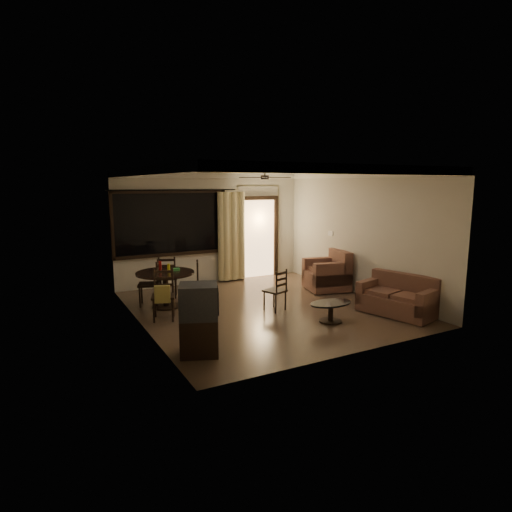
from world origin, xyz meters
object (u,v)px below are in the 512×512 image
coffee_table (331,309)px  tv_cabinet (199,319)px  dining_chair_south (164,304)px  armchair (329,274)px  dining_chair_west (150,292)px  dining_chair_north (168,285)px  side_chair (275,298)px  sofa (399,299)px  dining_table (165,279)px  dining_chair_east (207,292)px

coffee_table → tv_cabinet: bearing=-174.1°
dining_chair_south → armchair: bearing=25.3°
dining_chair_west → dining_chair_north: (0.53, 0.46, 0.00)m
armchair → side_chair: armchair is taller
dining_chair_south → tv_cabinet: size_ratio=0.89×
dining_chair_north → armchair: (3.61, -1.15, 0.10)m
dining_chair_north → sofa: (3.61, -3.37, 0.02)m
dining_chair_west → dining_chair_north: bearing=150.4°
armchair → coffee_table: 2.48m
dining_table → armchair: size_ratio=1.06×
coffee_table → sofa: bearing=-9.0°
dining_chair_south → dining_chair_north: same height
tv_cabinet → armchair: tv_cabinet is taller
armchair → dining_chair_west: bearing=-175.6°
armchair → coffee_table: size_ratio=1.32×
dining_chair_north → coffee_table: (2.13, -3.13, -0.04)m
dining_chair_south → sofa: 4.54m
sofa → side_chair: (-2.00, 1.35, -0.05)m
side_chair → tv_cabinet: bearing=13.6°
dining_chair_north → sofa: size_ratio=0.61×
dining_chair_south → coffee_table: size_ratio=1.12×
side_chair → dining_chair_north: bearing=-70.9°
dining_chair_north → armchair: bearing=-177.8°
side_chair → armchair: bearing=-176.1°
sofa → armchair: bearing=75.3°
dining_chair_east → dining_chair_north: size_ratio=1.00×
dining_chair_west → armchair: bearing=100.3°
dining_chair_north → sofa: bearing=156.8°
dining_chair_east → dining_chair_north: 1.15m
armchair → coffee_table: armchair is taller
dining_chair_west → dining_chair_north: same height
tv_cabinet → coffee_table: tv_cabinet is taller
dining_chair_east → sofa: size_ratio=0.61×
dining_table → side_chair: bearing=-34.4°
dining_chair_north → coffee_table: 3.79m
dining_table → dining_chair_north: (0.27, 0.74, -0.30)m
sofa → dining_chair_west: bearing=130.4°
dining_chair_north → tv_cabinet: size_ratio=0.89×
coffee_table → dining_chair_north: bearing=124.2°
dining_chair_west → dining_chair_east: size_ratio=1.00×
dining_chair_west → dining_chair_east: (1.05, -0.57, 0.00)m
dining_chair_west → tv_cabinet: 2.97m
armchair → side_chair: size_ratio=1.31×
dining_table → dining_chair_east: dining_table is taller
dining_chair_west → coffee_table: size_ratio=1.12×
dining_table → side_chair: 2.29m
dining_chair_south → armchair: 4.18m
dining_table → dining_chair_west: size_ratio=1.25×
dining_chair_east → coffee_table: 2.66m
dining_table → sofa: (3.87, -2.63, -0.28)m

